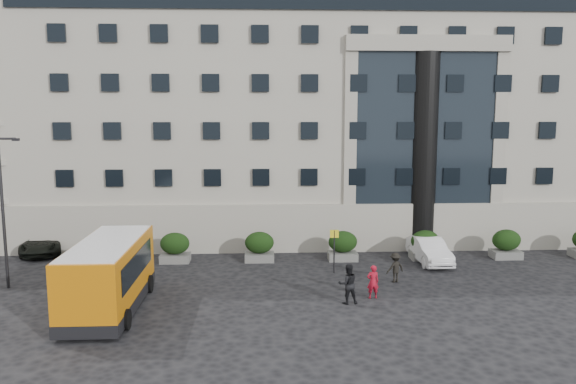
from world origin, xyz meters
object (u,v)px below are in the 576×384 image
at_px(street_lamp, 4,206).
at_px(bus_stop_sign, 334,244).
at_px(hedge_b, 259,246).
at_px(red_truck, 49,219).
at_px(pedestrian_a, 373,282).
at_px(pedestrian_b, 348,284).
at_px(hedge_c, 343,245).
at_px(white_taxi, 429,250).
at_px(hedge_d, 425,245).
at_px(minibus, 109,273).
at_px(hedge_a, 175,247).
at_px(parked_car_d, 45,242).
at_px(hedge_e, 506,244).
at_px(pedestrian_c, 395,268).

distance_m(street_lamp, bus_stop_sign, 17.75).
distance_m(hedge_b, red_truck, 16.14).
height_order(pedestrian_a, pedestrian_b, pedestrian_b).
bearing_deg(hedge_c, white_taxi, -8.68).
bearing_deg(hedge_d, white_taxi, -87.20).
bearing_deg(hedge_d, hedge_c, 180.00).
bearing_deg(minibus, hedge_b, 50.11).
distance_m(street_lamp, red_truck, 11.27).
relative_size(hedge_d, red_truck, 0.30).
bearing_deg(hedge_a, white_taxi, -2.93).
relative_size(hedge_d, white_taxi, 0.39).
bearing_deg(white_taxi, parked_car_d, 169.38).
distance_m(hedge_e, red_truck, 31.17).
relative_size(street_lamp, white_taxi, 1.72).
relative_size(hedge_b, pedestrian_c, 1.12).
height_order(minibus, pedestrian_a, minibus).
xyz_separation_m(minibus, pedestrian_a, (12.62, 1.09, -0.96)).
distance_m(hedge_a, hedge_c, 10.40).
relative_size(hedge_c, bus_stop_sign, 0.73).
xyz_separation_m(street_lamp, pedestrian_c, (20.53, 0.09, -3.55)).
relative_size(hedge_b, white_taxi, 0.39).
bearing_deg(hedge_c, hedge_a, 180.00).
distance_m(hedge_c, hedge_d, 5.20).
bearing_deg(minibus, hedge_a, 78.02).
bearing_deg(street_lamp, pedestrian_a, -7.48).
distance_m(minibus, pedestrian_a, 12.70).
bearing_deg(parked_car_d, street_lamp, -91.60).
bearing_deg(red_truck, pedestrian_b, -29.17).
xyz_separation_m(hedge_c, parked_car_d, (-19.33, 2.77, -0.21)).
height_order(hedge_c, pedestrian_b, pedestrian_b).
bearing_deg(pedestrian_c, hedge_e, -173.84).
height_order(hedge_e, bus_stop_sign, bus_stop_sign).
bearing_deg(minibus, parked_car_d, 122.68).
bearing_deg(street_lamp, pedestrian_c, 0.26).
bearing_deg(hedge_e, parked_car_d, 174.68).
bearing_deg(hedge_d, hedge_e, 0.00).
relative_size(hedge_c, minibus, 0.23).
height_order(hedge_a, pedestrian_c, hedge_a).
xyz_separation_m(hedge_c, pedestrian_b, (-0.88, -7.98, 0.05)).
bearing_deg(parked_car_d, minibus, -66.21).
height_order(hedge_c, white_taxi, hedge_c).
distance_m(hedge_d, red_truck, 26.08).
bearing_deg(hedge_a, hedge_d, 0.00).
bearing_deg(hedge_a, street_lamp, -148.84).
bearing_deg(hedge_c, parked_car_d, 171.86).
height_order(street_lamp, white_taxi, street_lamp).
bearing_deg(minibus, pedestrian_a, 4.79).
distance_m(hedge_a, red_truck, 11.48).
relative_size(hedge_c, hedge_d, 1.00).
height_order(hedge_e, pedestrian_c, hedge_e).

